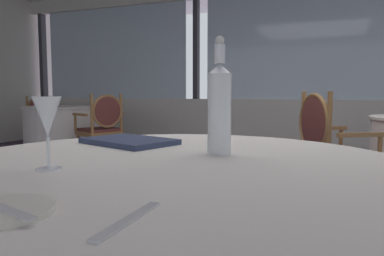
# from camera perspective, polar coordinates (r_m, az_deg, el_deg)

# --- Properties ---
(ground_plane) EXTENTS (14.07, 14.07, 0.00)m
(ground_plane) POSITION_cam_1_polar(r_m,az_deg,el_deg) (2.73, 6.95, -15.10)
(ground_plane) COLOR #47384C
(window_wall_far) EXTENTS (10.82, 0.14, 2.82)m
(window_wall_far) POSITION_cam_1_polar(r_m,az_deg,el_deg) (6.23, 15.60, 6.76)
(window_wall_far) COLOR silver
(window_wall_far) RESTS_ON ground_plane
(side_plate) EXTENTS (0.17, 0.17, 0.01)m
(side_plate) POSITION_cam_1_polar(r_m,az_deg,el_deg) (0.69, -27.30, -11.15)
(side_plate) COLOR silver
(side_plate) RESTS_ON foreground_table
(butter_knife) EXTENTS (0.19, 0.07, 0.00)m
(butter_knife) POSITION_cam_1_polar(r_m,az_deg,el_deg) (0.68, -27.32, -10.73)
(butter_knife) COLOR silver
(butter_knife) RESTS_ON foreground_table
(dinner_fork) EXTENTS (0.02, 0.18, 0.00)m
(dinner_fork) POSITION_cam_1_polar(r_m,az_deg,el_deg) (0.59, -9.69, -13.69)
(dinner_fork) COLOR silver
(dinner_fork) RESTS_ON foreground_table
(water_bottle) EXTENTS (0.07, 0.07, 0.37)m
(water_bottle) POSITION_cam_1_polar(r_m,az_deg,el_deg) (1.18, 4.21, 3.35)
(water_bottle) COLOR white
(water_bottle) RESTS_ON foreground_table
(wine_glass) EXTENTS (0.07, 0.07, 0.18)m
(wine_glass) POSITION_cam_1_polar(r_m,az_deg,el_deg) (1.00, -21.28, 1.36)
(wine_glass) COLOR white
(wine_glass) RESTS_ON foreground_table
(menu_book) EXTENTS (0.39, 0.33, 0.02)m
(menu_book) POSITION_cam_1_polar(r_m,az_deg,el_deg) (1.44, -9.61, -2.00)
(menu_book) COLOR #2D3856
(menu_book) RESTS_ON foreground_table
(dining_chair_0_1) EXTENTS (0.63, 0.65, 0.96)m
(dining_chair_0_1) POSITION_cam_1_polar(r_m,az_deg,el_deg) (3.01, 20.10, -2.57)
(dining_chair_0_1) COLOR olive
(dining_chair_0_1) RESTS_ON ground_plane
(background_table_1) EXTENTS (1.27, 1.27, 0.76)m
(background_table_1) POSITION_cam_1_polar(r_m,az_deg,el_deg) (5.82, -18.40, -0.54)
(background_table_1) COLOR white
(background_table_1) RESTS_ON ground_plane
(dining_chair_1_0) EXTENTS (0.62, 0.65, 0.94)m
(dining_chair_1_0) POSITION_cam_1_polar(r_m,az_deg,el_deg) (4.85, -13.52, 0.53)
(dining_chair_1_0) COLOR olive
(dining_chair_1_0) RESTS_ON ground_plane
(dining_chair_1_1) EXTENTS (0.62, 0.65, 0.90)m
(dining_chair_1_1) POSITION_cam_1_polar(r_m,az_deg,el_deg) (6.79, -21.96, 1.45)
(dining_chair_1_1) COLOR olive
(dining_chair_1_1) RESTS_ON ground_plane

